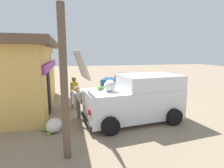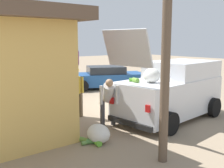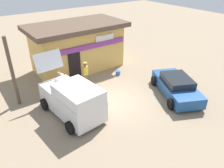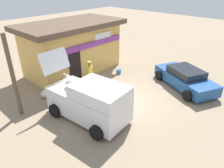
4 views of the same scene
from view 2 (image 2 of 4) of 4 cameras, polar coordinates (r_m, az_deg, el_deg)
The scene contains 8 objects.
ground_plane at distance 11.81m, azimuth 1.91°, elevation -4.01°, with size 60.00×60.00×0.00m, color gray.
delivery_van at distance 9.64m, azimuth 12.25°, elevation -1.26°, with size 2.50×4.49×2.98m.
parked_sedan at distance 15.44m, azimuth -1.29°, elevation 1.35°, with size 3.37×4.53×1.23m.
vendor_standing at distance 9.71m, azimuth -7.52°, elevation -1.12°, with size 0.48×0.48×1.69m.
customer_bending at distance 8.48m, azimuth -0.76°, elevation -2.83°, with size 0.72×0.66×1.55m.
unloaded_banana_pile at distance 7.37m, azimuth -2.97°, elevation -10.39°, with size 0.84×0.83×0.49m.
paint_bucket at distance 12.24m, azimuth -14.19°, elevation -3.08°, with size 0.34×0.34×0.31m, color blue.
utility_pole at distance 5.95m, azimuth 11.02°, elevation 2.78°, with size 0.20×0.20×4.09m, color brown.
Camera 2 is at (-8.80, 7.41, 2.69)m, focal length 44.00 mm.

